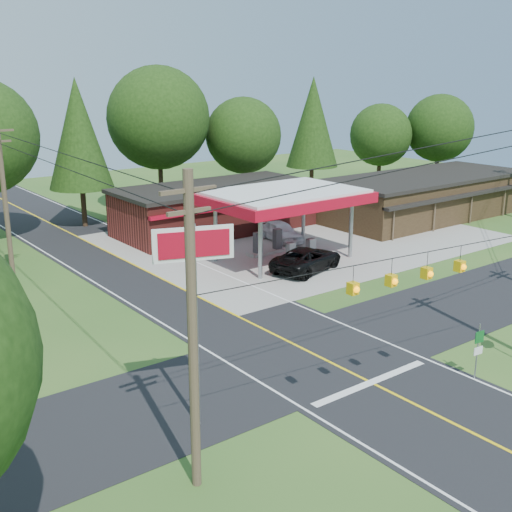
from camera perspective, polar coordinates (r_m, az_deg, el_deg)
ground at (r=30.12m, az=5.11°, el=-8.69°), size 120.00×120.00×0.00m
main_highway at (r=30.11m, az=5.11°, el=-8.67°), size 8.00×120.00×0.02m
cross_road at (r=30.11m, az=5.11°, el=-8.67°), size 70.00×7.00×0.02m
lane_center_yellow at (r=30.11m, az=5.11°, el=-8.65°), size 0.15×110.00×0.00m
gas_canopy at (r=43.89m, az=2.53°, el=5.07°), size 10.60×7.40×4.88m
convenience_store at (r=52.79m, az=-3.62°, el=4.31°), size 16.40×7.55×3.80m
strip_building at (r=59.90m, az=14.80°, el=5.20°), size 20.40×8.75×3.80m
utility_pole_near_left at (r=19.09m, az=-5.67°, el=-6.67°), size 1.80×0.30×10.00m
utility_pole_far_left at (r=40.21m, az=-21.39°, el=4.35°), size 1.80×0.30×10.00m
overhead_beacons at (r=23.43m, az=13.56°, el=-0.13°), size 17.04×2.04×1.03m
treeline_backdrop at (r=48.46m, az=-13.61°, el=9.53°), size 70.27×51.59×13.30m
suv_car at (r=42.18m, az=4.56°, el=-0.28°), size 6.95×6.95×1.57m
sedan_car at (r=49.51m, az=2.19°, el=2.19°), size 5.19×5.19×1.54m
big_stop_sign at (r=22.26m, az=-5.50°, el=-1.84°), size 2.69×1.04×7.62m
route_sign_post at (r=28.67m, az=19.15°, el=-7.59°), size 0.51×0.11×2.50m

